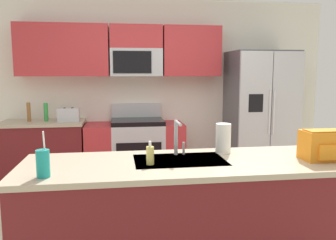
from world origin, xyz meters
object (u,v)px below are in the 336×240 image
Objects in this scene: paper_towel_roll at (223,138)px; backpack at (324,144)px; refrigerator at (260,116)px; toaster at (69,115)px; sink_faucet at (177,135)px; bottle_green at (46,112)px; pepper_mill at (29,112)px; drink_cup_teal at (43,163)px; range_oven at (135,151)px; soap_dispenser at (150,155)px.

paper_towel_roll is 0.76m from backpack.
refrigerator is 7.71× the size of paper_towel_roll.
sink_faucet reaches higher than toaster.
bottle_green is 2.61m from sink_faucet.
pepper_mill is 0.86× the size of drink_cup_teal.
paper_towel_roll is at bearing -54.20° from toaster.
backpack is at bearing -42.35° from pepper_mill.
paper_towel_roll is (0.62, -2.13, 0.58)m from range_oven.
drink_cup_teal is at bearing -159.74° from paper_towel_roll.
toaster is at bearing 125.80° from paper_towel_roll.
bottle_green is at bearing 135.06° from backpack.
pepper_mill is 2.79m from soap_dispenser.
bottle_green is at bearing 178.36° from refrigerator.
refrigerator is 6.56× the size of sink_faucet.
bottle_green is 2.68m from drink_cup_teal.
drink_cup_teal is (0.71, -2.62, -0.04)m from pepper_mill.
drink_cup_teal reaches higher than soap_dispenser.
pepper_mill is 1.04× the size of bottle_green.
sink_faucet reaches higher than soap_dispenser.
bottle_green is 3.51m from backpack.
soap_dispenser is at bearing -155.75° from paper_towel_roll.
refrigerator is 6.61× the size of toaster.
pepper_mill is at bearing 105.09° from drink_cup_teal.
paper_towel_roll reaches higher than backpack.
sink_faucet is at bearing -53.02° from pepper_mill.
backpack is at bearing -15.31° from sink_faucet.
drink_cup_teal is (-2.51, -2.55, 0.06)m from refrigerator.
paper_towel_roll is (-1.20, -2.06, 0.09)m from refrigerator.
drink_cup_teal reaches higher than bottle_green.
sink_faucet is 1.03m from drink_cup_teal.
refrigerator is 2.64m from sink_faucet.
pepper_mill is at bearing 178.76° from refrigerator.
pepper_mill is 2.71m from drink_cup_teal.
pepper_mill reaches higher than paper_towel_roll.
range_oven is 2.47m from soap_dispenser.
refrigerator reaches higher than drink_cup_teal.
toaster is 1.10× the size of pepper_mill.
bottle_green reaches higher than paper_towel_roll.
refrigerator is at bearing 52.14° from soap_dispenser.
drink_cup_teal is at bearing -163.53° from soap_dispenser.
bottle_green is at bearing 167.67° from toaster.
range_oven reaches higher than soap_dispenser.
soap_dispenser is at bearing -64.10° from bottle_green.
range_oven is 1.04m from toaster.
bottle_green is 2.80m from paper_towel_roll.
bottle_green reaches higher than soap_dispenser.
soap_dispenser is at bearing 16.47° from drink_cup_teal.
bottle_green is (0.22, 0.02, -0.00)m from pepper_mill.
toaster is 0.88× the size of backpack.
range_oven is 2.84m from backpack.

